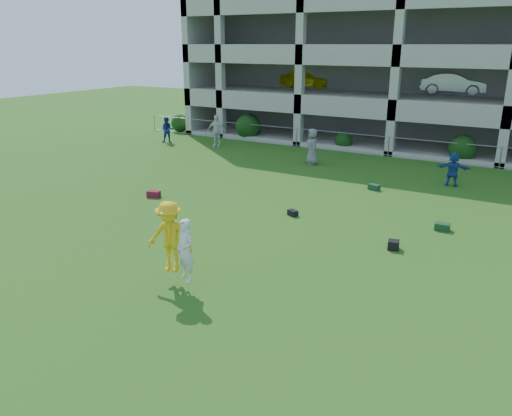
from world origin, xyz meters
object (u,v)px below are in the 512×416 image
Objects in this scene: frisbee_contest at (173,239)px; parking_garage at (431,48)px; bystander_d at (453,169)px; bystander_b at (216,131)px; crate_d at (394,245)px; bystander_a at (167,130)px; bystander_c at (312,147)px.

parking_garage is at bearing 89.33° from frisbee_contest.
bystander_d is 0.05× the size of parking_garage.
bystander_b reaches higher than crate_d.
frisbee_contest is at bearing -90.67° from parking_garage.
bystander_a is at bearing 168.09° from bystander_b.
bystander_c is 0.95× the size of frisbee_contest.
parking_garage is at bearing 5.19° from bystander_a.
frisbee_contest is (-4.75, -14.45, 0.55)m from bystander_d.
frisbee_contest reaches higher than bystander_c.
bystander_a reaches higher than crate_d.
bystander_c is 7.51m from bystander_d.
crate_d is (14.62, -11.12, -0.86)m from bystander_b.
crate_d is at bearing 83.52° from bystander_d.
bystander_c is at bearing -103.35° from parking_garage.
bystander_a is at bearing -139.74° from parking_garage.
bystander_d is at bearing -71.93° from parking_garage.
bystander_b is 16.21m from parking_garage.
bystander_b is 1.03× the size of bystander_c.
parking_garage is at bearing -76.96° from bystander_d.
bystander_d is at bearing -40.28° from bystander_a.
bystander_b reaches higher than bystander_d.
frisbee_contest is (-4.53, -5.53, 1.20)m from crate_d.
parking_garage reaches higher than bystander_b.
bystander_d is 15.22m from frisbee_contest.
bystander_a is 0.06× the size of parking_garage.
bystander_a is 19.09m from parking_garage.
frisbee_contest is at bearing -29.72° from bystander_c.
bystander_b is at bearing 121.23° from frisbee_contest.
bystander_a is 0.84× the size of bystander_b.
parking_garage reaches higher than crate_d.
bystander_d reaches higher than crate_d.
bystander_a is 11.02m from bystander_c.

